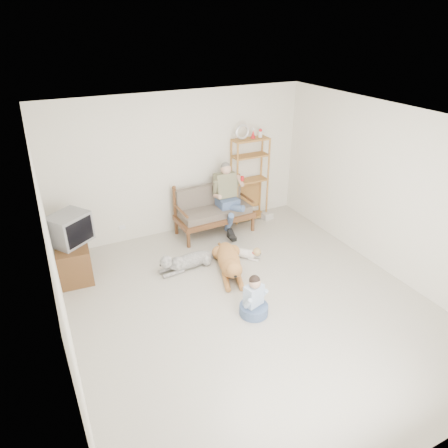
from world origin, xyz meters
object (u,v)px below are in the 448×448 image
tv_stand (74,259)px  golden_retriever (230,262)px  loveseat (213,209)px  etagere (249,179)px

tv_stand → golden_retriever: bearing=-19.9°
loveseat → etagere: bearing=9.2°
loveseat → tv_stand: 2.74m
tv_stand → etagere: bearing=13.4°
tv_stand → golden_retriever: size_ratio=0.64×
loveseat → tv_stand: (-2.71, -0.40, -0.19)m
loveseat → tv_stand: bearing=-173.5°
etagere → tv_stand: bearing=-170.9°
etagere → golden_retriever: etagere is taller
etagere → golden_retriever: (-1.27, -1.63, -0.70)m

